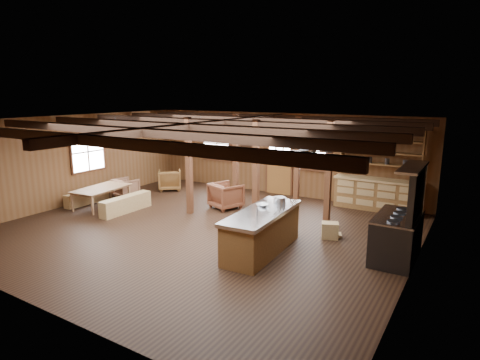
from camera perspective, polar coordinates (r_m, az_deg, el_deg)
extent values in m
cube|color=black|center=(10.47, -5.32, -7.12)|extent=(10.00, 9.00, 0.02)
cube|color=black|center=(9.90, -5.64, 8.47)|extent=(10.00, 9.00, 0.02)
cube|color=brown|center=(13.66, -22.57, 2.67)|extent=(0.02, 9.00, 2.80)
cube|color=brown|center=(8.20, 23.85, -3.32)|extent=(0.02, 9.00, 2.80)
cube|color=brown|center=(13.90, 5.75, 3.70)|extent=(10.00, 0.02, 2.80)
cube|color=brown|center=(7.14, -27.81, -5.92)|extent=(10.00, 0.02, 2.80)
cube|color=black|center=(7.43, -22.14, 5.38)|extent=(9.80, 0.12, 0.18)
cube|color=black|center=(8.41, -13.90, 6.62)|extent=(9.80, 0.12, 0.18)
cube|color=black|center=(9.52, -7.45, 7.49)|extent=(9.80, 0.12, 0.18)
cube|color=black|center=(10.72, -2.38, 8.11)|extent=(9.80, 0.12, 0.18)
cube|color=black|center=(12.00, 1.65, 8.56)|extent=(9.80, 0.12, 0.18)
cube|color=black|center=(13.14, 4.50, 8.85)|extent=(9.80, 0.12, 0.18)
cube|color=black|center=(9.91, -5.63, 7.72)|extent=(0.18, 8.82, 0.18)
cube|color=#462614|center=(11.59, -7.27, 1.95)|extent=(0.15, 0.15, 2.80)
cube|color=#462614|center=(13.25, -0.63, 3.34)|extent=(0.15, 0.15, 2.80)
cube|color=#462614|center=(10.38, 2.28, 0.83)|extent=(0.15, 0.15, 2.80)
cube|color=#462614|center=(12.24, 8.14, 2.47)|extent=(0.15, 0.15, 2.80)
cube|color=#462614|center=(10.64, 12.48, 0.83)|extent=(0.15, 0.15, 2.80)
cube|color=brown|center=(14.00, 5.57, 0.23)|extent=(0.90, 0.06, 1.10)
cube|color=#462614|center=(14.12, 3.86, 2.43)|extent=(0.06, 0.08, 2.10)
cube|color=#462614|center=(13.71, 7.42, 2.06)|extent=(0.06, 0.08, 2.10)
cube|color=#462614|center=(13.76, 5.70, 6.64)|extent=(1.02, 0.08, 0.06)
cube|color=white|center=(13.83, 5.65, 4.29)|extent=(0.84, 0.02, 0.90)
cube|color=white|center=(15.13, -3.25, 5.20)|extent=(1.20, 0.02, 1.20)
cube|color=#462614|center=(15.13, -3.25, 5.20)|extent=(1.32, 0.06, 1.32)
cube|color=white|center=(13.32, 10.72, 4.05)|extent=(0.90, 0.02, 1.20)
cube|color=#462614|center=(13.32, 10.72, 4.05)|extent=(1.02, 0.06, 1.32)
cube|color=white|center=(13.89, -20.86, 3.78)|extent=(0.02, 1.20, 1.20)
cube|color=#462614|center=(13.89, -20.86, 3.78)|extent=(0.14, 1.24, 1.32)
cube|color=white|center=(14.41, 1.02, 5.67)|extent=(0.50, 0.03, 0.40)
cube|color=black|center=(14.41, 1.00, 5.66)|extent=(0.55, 0.02, 0.45)
cube|color=white|center=(14.74, -1.00, 5.42)|extent=(0.35, 0.03, 0.45)
cube|color=black|center=(14.73, -1.03, 5.42)|extent=(0.40, 0.02, 0.50)
cube|color=white|center=(14.48, 1.01, 3.70)|extent=(0.40, 0.03, 0.30)
cube|color=black|center=(14.47, 0.99, 3.70)|extent=(0.45, 0.02, 0.35)
cube|color=brown|center=(12.71, 18.97, -2.09)|extent=(2.50, 0.55, 0.90)
cube|color=#997545|center=(12.59, 19.10, 0.01)|extent=(2.55, 0.60, 0.06)
cube|color=brown|center=(12.57, 19.32, 2.16)|extent=(2.30, 0.35, 0.04)
cube|color=brown|center=(12.52, 19.43, 3.74)|extent=(2.30, 0.35, 0.04)
cube|color=brown|center=(12.48, 19.54, 5.33)|extent=(2.30, 0.35, 0.04)
cube|color=brown|center=(12.80, 14.39, 4.23)|extent=(0.04, 0.35, 1.40)
cube|color=brown|center=(12.34, 24.65, 3.20)|extent=(0.04, 0.35, 1.40)
cylinder|color=#2E2E31|center=(11.96, -17.28, 7.50)|extent=(0.02, 0.02, 0.45)
cone|color=silver|center=(11.99, -17.18, 5.95)|extent=(0.36, 0.36, 0.22)
cylinder|color=#2E2E31|center=(12.41, -5.60, 8.14)|extent=(0.02, 0.02, 0.45)
cone|color=silver|center=(12.44, -5.57, 6.65)|extent=(0.36, 0.36, 0.22)
cylinder|color=#2E2E31|center=(8.77, 11.24, 6.11)|extent=(0.04, 3.00, 0.04)
cylinder|color=#2E2E31|center=(7.52, 7.86, 4.65)|extent=(0.01, 0.01, 0.15)
cylinder|color=silver|center=(7.54, 7.82, 3.54)|extent=(0.23, 0.23, 0.14)
cylinder|color=#2E2E31|center=(7.87, 9.05, 4.87)|extent=(0.01, 0.01, 0.17)
cylinder|color=#2E2E31|center=(7.89, 9.02, 3.75)|extent=(0.19, 0.19, 0.14)
cylinder|color=#2E2E31|center=(8.26, 9.51, 5.15)|extent=(0.01, 0.01, 0.19)
cylinder|color=silver|center=(8.28, 9.47, 4.01)|extent=(0.24, 0.24, 0.14)
cylinder|color=#2E2E31|center=(8.63, 10.20, 5.31)|extent=(0.01, 0.01, 0.22)
cylinder|color=#2E2E31|center=(8.66, 10.16, 4.12)|extent=(0.19, 0.19, 0.14)
cylinder|color=#2E2E31|center=(8.95, 11.82, 5.54)|extent=(0.01, 0.01, 0.21)
cylinder|color=silver|center=(8.97, 11.77, 4.43)|extent=(0.18, 0.18, 0.14)
cylinder|color=#2E2E31|center=(9.32, 12.50, 5.54)|extent=(0.01, 0.01, 0.28)
cylinder|color=#2E2E31|center=(9.35, 12.44, 4.27)|extent=(0.19, 0.19, 0.14)
cylinder|color=#2E2E31|center=(9.68, 13.27, 6.03)|extent=(0.01, 0.01, 0.18)
cylinder|color=silver|center=(9.70, 13.23, 5.08)|extent=(0.23, 0.23, 0.14)
cylinder|color=#2E2E31|center=(10.06, 13.73, 6.20)|extent=(0.01, 0.01, 0.19)
cylinder|color=#2E2E31|center=(10.08, 13.68, 5.26)|extent=(0.25, 0.25, 0.14)
cube|color=brown|center=(8.93, 3.15, -7.56)|extent=(0.91, 2.43, 0.86)
cube|color=silver|center=(8.78, 3.19, -4.67)|extent=(1.00, 2.54, 0.08)
cylinder|color=#2E2E31|center=(8.28, 1.21, -5.71)|extent=(0.44, 0.44, 0.06)
cylinder|color=silver|center=(8.14, 2.43, -4.93)|extent=(0.03, 0.03, 0.30)
cube|color=#997545|center=(10.02, 12.67, -7.02)|extent=(0.53, 0.46, 0.39)
cube|color=#2E2E31|center=(9.13, 21.33, -7.75)|extent=(0.82, 1.55, 0.93)
cube|color=silver|center=(8.98, 21.57, -4.83)|extent=(0.85, 1.57, 0.04)
cube|color=#2E2E31|center=(8.80, 23.90, -1.68)|extent=(0.12, 1.55, 1.03)
cube|color=silver|center=(8.71, 23.41, 1.70)|extent=(0.40, 1.65, 0.05)
imported|color=#926642|center=(13.07, -18.94, -2.36)|extent=(1.14, 1.83, 0.61)
cube|color=#997545|center=(13.67, -20.93, -2.31)|extent=(0.28, 1.51, 0.42)
cube|color=#997545|center=(12.34, -15.90, -3.32)|extent=(0.33, 1.75, 0.48)
imported|color=brown|center=(14.77, -9.96, 0.00)|extent=(1.12, 1.12, 0.73)
imported|color=brown|center=(12.25, -2.01, -2.23)|extent=(1.08, 1.10, 0.78)
imported|color=brown|center=(14.06, -15.93, -1.09)|extent=(0.79, 0.81, 0.65)
cylinder|color=silver|center=(9.31, 5.68, -2.94)|extent=(0.28, 0.28, 0.17)
imported|color=silver|center=(9.10, 3.24, -3.59)|extent=(0.32, 0.32, 0.07)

